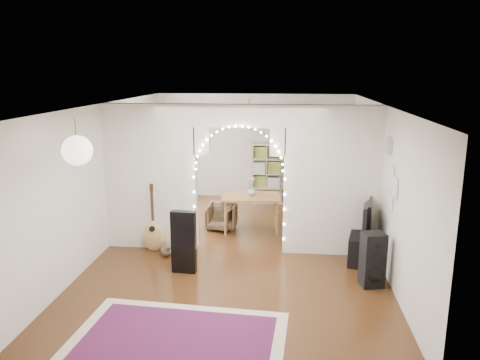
# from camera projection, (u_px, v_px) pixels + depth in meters

# --- Properties ---
(floor) EXTENTS (7.50, 7.50, 0.00)m
(floor) POSITION_uv_depth(u_px,v_px,m) (240.00, 249.00, 8.79)
(floor) COLOR black
(floor) RESTS_ON ground
(ceiling) EXTENTS (5.00, 7.50, 0.02)m
(ceiling) POSITION_uv_depth(u_px,v_px,m) (240.00, 104.00, 8.17)
(ceiling) COLOR white
(ceiling) RESTS_ON wall_back
(wall_back) EXTENTS (5.00, 0.02, 2.70)m
(wall_back) POSITION_uv_depth(u_px,v_px,m) (254.00, 147.00, 12.11)
(wall_back) COLOR silver
(wall_back) RESTS_ON floor
(wall_front) EXTENTS (5.00, 0.02, 2.70)m
(wall_front) POSITION_uv_depth(u_px,v_px,m) (203.00, 261.00, 4.85)
(wall_front) COLOR silver
(wall_front) RESTS_ON floor
(wall_left) EXTENTS (0.02, 7.50, 2.70)m
(wall_left) POSITION_uv_depth(u_px,v_px,m) (107.00, 176.00, 8.73)
(wall_left) COLOR silver
(wall_left) RESTS_ON floor
(wall_right) EXTENTS (0.02, 7.50, 2.70)m
(wall_right) POSITION_uv_depth(u_px,v_px,m) (381.00, 183.00, 8.23)
(wall_right) COLOR silver
(wall_right) RESTS_ON floor
(divider_wall) EXTENTS (5.00, 0.20, 2.70)m
(divider_wall) POSITION_uv_depth(u_px,v_px,m) (240.00, 175.00, 8.46)
(divider_wall) COLOR silver
(divider_wall) RESTS_ON floor
(fairy_lights) EXTENTS (1.64, 0.04, 1.60)m
(fairy_lights) POSITION_uv_depth(u_px,v_px,m) (239.00, 170.00, 8.31)
(fairy_lights) COLOR #FFEABF
(fairy_lights) RESTS_ON divider_wall
(window) EXTENTS (0.04, 1.20, 1.40)m
(window) POSITION_uv_depth(u_px,v_px,m) (138.00, 152.00, 10.43)
(window) COLOR white
(window) RESTS_ON wall_left
(wall_clock) EXTENTS (0.03, 0.31, 0.31)m
(wall_clock) POSITION_uv_depth(u_px,v_px,m) (390.00, 146.00, 7.48)
(wall_clock) COLOR white
(wall_clock) RESTS_ON wall_right
(picture_frames) EXTENTS (0.02, 0.50, 0.70)m
(picture_frames) POSITION_uv_depth(u_px,v_px,m) (392.00, 188.00, 7.23)
(picture_frames) COLOR white
(picture_frames) RESTS_ON wall_right
(paper_lantern) EXTENTS (0.40, 0.40, 0.40)m
(paper_lantern) POSITION_uv_depth(u_px,v_px,m) (77.00, 151.00, 6.14)
(paper_lantern) COLOR white
(paper_lantern) RESTS_ON ceiling
(ceiling_fan) EXTENTS (1.10, 1.10, 0.30)m
(ceiling_fan) POSITION_uv_depth(u_px,v_px,m) (249.00, 112.00, 10.18)
(ceiling_fan) COLOR #B2963B
(ceiling_fan) RESTS_ON ceiling
(area_rug) EXTENTS (2.79, 2.15, 0.02)m
(area_rug) POSITION_uv_depth(u_px,v_px,m) (174.00, 345.00, 5.71)
(area_rug) COLOR maroon
(area_rug) RESTS_ON floor
(guitar_case) EXTENTS (0.41, 0.16, 1.06)m
(guitar_case) POSITION_uv_depth(u_px,v_px,m) (184.00, 242.00, 7.68)
(guitar_case) COLOR black
(guitar_case) RESTS_ON floor
(acoustic_guitar) EXTENTS (0.46, 0.25, 1.09)m
(acoustic_guitar) POSITION_uv_depth(u_px,v_px,m) (153.00, 227.00, 8.60)
(acoustic_guitar) COLOR tan
(acoustic_guitar) RESTS_ON floor
(tabby_cat) EXTENTS (0.31, 0.46, 0.31)m
(tabby_cat) POSITION_uv_depth(u_px,v_px,m) (167.00, 249.00, 8.44)
(tabby_cat) COLOR brown
(tabby_cat) RESTS_ON floor
(floor_speaker) EXTENTS (0.39, 0.36, 0.86)m
(floor_speaker) POSITION_uv_depth(u_px,v_px,m) (373.00, 260.00, 7.21)
(floor_speaker) COLOR black
(floor_speaker) RESTS_ON floor
(media_console) EXTENTS (0.60, 1.06, 0.50)m
(media_console) POSITION_uv_depth(u_px,v_px,m) (362.00, 246.00, 8.27)
(media_console) COLOR black
(media_console) RESTS_ON floor
(tv) EXTENTS (0.36, 1.08, 0.62)m
(tv) POSITION_uv_depth(u_px,v_px,m) (364.00, 216.00, 8.14)
(tv) COLOR black
(tv) RESTS_ON media_console
(bookcase) EXTENTS (1.48, 0.38, 1.52)m
(bookcase) POSITION_uv_depth(u_px,v_px,m) (281.00, 173.00, 11.71)
(bookcase) COLOR #C2A98C
(bookcase) RESTS_ON floor
(dining_table) EXTENTS (1.25, 0.88, 0.76)m
(dining_table) POSITION_uv_depth(u_px,v_px,m) (251.00, 199.00, 9.67)
(dining_table) COLOR brown
(dining_table) RESTS_ON floor
(flower_vase) EXTENTS (0.19, 0.19, 0.19)m
(flower_vase) POSITION_uv_depth(u_px,v_px,m) (251.00, 191.00, 9.63)
(flower_vase) COLOR silver
(flower_vase) RESTS_ON dining_table
(dining_chair_left) EXTENTS (0.58, 0.60, 0.54)m
(dining_chair_left) POSITION_uv_depth(u_px,v_px,m) (222.00, 216.00, 9.90)
(dining_chair_left) COLOR #4B3A25
(dining_chair_left) RESTS_ON floor
(dining_chair_right) EXTENTS (0.60, 0.61, 0.47)m
(dining_chair_right) POSITION_uv_depth(u_px,v_px,m) (220.00, 219.00, 9.84)
(dining_chair_right) COLOR #4B3A25
(dining_chair_right) RESTS_ON floor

